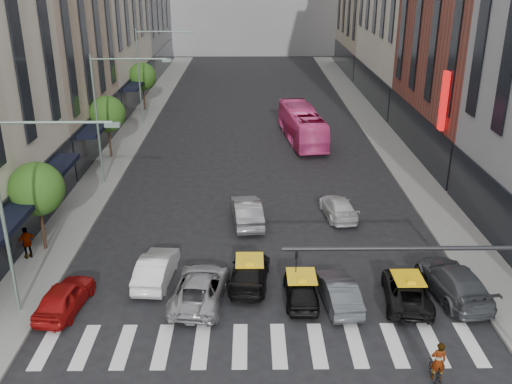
{
  "coord_description": "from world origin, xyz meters",
  "views": [
    {
      "loc": [
        -0.54,
        -17.97,
        14.71
      ],
      "look_at": [
        -0.26,
        8.59,
        4.0
      ],
      "focal_mm": 40.0,
      "sensor_mm": 36.0,
      "label": 1
    }
  ],
  "objects_px": {
    "streetlamp_mid": "(109,103)",
    "motorcycle": "(436,375)",
    "bus": "(302,125)",
    "streetlamp_near": "(21,192)",
    "taxi_center": "(301,289)",
    "streetlamp_far": "(148,64)",
    "taxi_left": "(250,272)",
    "pedestrian_far": "(27,243)",
    "car_red": "(64,297)",
    "car_white_front": "(157,268)"
  },
  "relations": [
    {
      "from": "streetlamp_mid",
      "to": "motorcycle",
      "type": "relative_size",
      "value": 5.54
    },
    {
      "from": "bus",
      "to": "streetlamp_near",
      "type": "bearing_deg",
      "value": 55.61
    },
    {
      "from": "streetlamp_near",
      "to": "taxi_center",
      "type": "bearing_deg",
      "value": 4.28
    },
    {
      "from": "bus",
      "to": "streetlamp_far",
      "type": "bearing_deg",
      "value": -27.48
    },
    {
      "from": "taxi_left",
      "to": "pedestrian_far",
      "type": "relative_size",
      "value": 2.52
    },
    {
      "from": "motorcycle",
      "to": "taxi_left",
      "type": "bearing_deg",
      "value": -47.0
    },
    {
      "from": "streetlamp_near",
      "to": "streetlamp_mid",
      "type": "height_order",
      "value": "same"
    },
    {
      "from": "car_red",
      "to": "motorcycle",
      "type": "distance_m",
      "value": 16.18
    },
    {
      "from": "streetlamp_mid",
      "to": "streetlamp_far",
      "type": "relative_size",
      "value": 1.0
    },
    {
      "from": "pedestrian_far",
      "to": "bus",
      "type": "bearing_deg",
      "value": -164.12
    },
    {
      "from": "streetlamp_near",
      "to": "car_white_front",
      "type": "bearing_deg",
      "value": 29.64
    },
    {
      "from": "car_red",
      "to": "taxi_center",
      "type": "distance_m",
      "value": 10.79
    },
    {
      "from": "car_white_front",
      "to": "motorcycle",
      "type": "xyz_separation_m",
      "value": [
        11.58,
        -7.63,
        -0.28
      ]
    },
    {
      "from": "car_red",
      "to": "bus",
      "type": "distance_m",
      "value": 29.44
    },
    {
      "from": "streetlamp_near",
      "to": "taxi_center",
      "type": "relative_size",
      "value": 2.41
    },
    {
      "from": "bus",
      "to": "streetlamp_mid",
      "type": "bearing_deg",
      "value": 30.52
    },
    {
      "from": "car_red",
      "to": "bus",
      "type": "bearing_deg",
      "value": -108.23
    },
    {
      "from": "streetlamp_far",
      "to": "taxi_left",
      "type": "relative_size",
      "value": 2.03
    },
    {
      "from": "pedestrian_far",
      "to": "streetlamp_near",
      "type": "bearing_deg",
      "value": 77.59
    },
    {
      "from": "car_red",
      "to": "pedestrian_far",
      "type": "relative_size",
      "value": 2.27
    },
    {
      "from": "streetlamp_mid",
      "to": "car_white_front",
      "type": "bearing_deg",
      "value": -69.91
    },
    {
      "from": "pedestrian_far",
      "to": "taxi_left",
      "type": "bearing_deg",
      "value": 130.74
    },
    {
      "from": "streetlamp_far",
      "to": "pedestrian_far",
      "type": "bearing_deg",
      "value": -94.81
    },
    {
      "from": "streetlamp_mid",
      "to": "car_red",
      "type": "relative_size",
      "value": 2.25
    },
    {
      "from": "streetlamp_far",
      "to": "taxi_center",
      "type": "bearing_deg",
      "value": -69.17
    },
    {
      "from": "bus",
      "to": "car_red",
      "type": "bearing_deg",
      "value": 57.25
    },
    {
      "from": "streetlamp_far",
      "to": "car_white_front",
      "type": "relative_size",
      "value": 2.09
    },
    {
      "from": "motorcycle",
      "to": "streetlamp_mid",
      "type": "bearing_deg",
      "value": -52.51
    },
    {
      "from": "streetlamp_far",
      "to": "bus",
      "type": "distance_m",
      "value": 15.69
    },
    {
      "from": "streetlamp_far",
      "to": "car_white_front",
      "type": "height_order",
      "value": "streetlamp_far"
    },
    {
      "from": "streetlamp_near",
      "to": "bus",
      "type": "xyz_separation_m",
      "value": [
        14.06,
        26.62,
        -4.43
      ]
    },
    {
      "from": "pedestrian_far",
      "to": "taxi_center",
      "type": "bearing_deg",
      "value": 126.84
    },
    {
      "from": "streetlamp_mid",
      "to": "streetlamp_far",
      "type": "height_order",
      "value": "same"
    },
    {
      "from": "streetlamp_near",
      "to": "motorcycle",
      "type": "bearing_deg",
      "value": -16.53
    },
    {
      "from": "streetlamp_near",
      "to": "pedestrian_far",
      "type": "height_order",
      "value": "streetlamp_near"
    },
    {
      "from": "taxi_left",
      "to": "bus",
      "type": "xyz_separation_m",
      "value": [
        4.61,
        24.2,
        0.83
      ]
    },
    {
      "from": "streetlamp_mid",
      "to": "bus",
      "type": "relative_size",
      "value": 0.85
    },
    {
      "from": "taxi_center",
      "to": "bus",
      "type": "distance_m",
      "value": 25.85
    },
    {
      "from": "car_red",
      "to": "taxi_center",
      "type": "height_order",
      "value": "car_red"
    },
    {
      "from": "car_red",
      "to": "bus",
      "type": "xyz_separation_m",
      "value": [
        12.99,
        26.4,
        0.79
      ]
    },
    {
      "from": "car_white_front",
      "to": "bus",
      "type": "height_order",
      "value": "bus"
    },
    {
      "from": "streetlamp_near",
      "to": "taxi_left",
      "type": "relative_size",
      "value": 2.03
    },
    {
      "from": "taxi_left",
      "to": "pedestrian_far",
      "type": "height_order",
      "value": "pedestrian_far"
    },
    {
      "from": "streetlamp_mid",
      "to": "motorcycle",
      "type": "height_order",
      "value": "streetlamp_mid"
    },
    {
      "from": "bus",
      "to": "motorcycle",
      "type": "height_order",
      "value": "bus"
    },
    {
      "from": "car_white_front",
      "to": "taxi_left",
      "type": "distance_m",
      "value": 4.62
    },
    {
      "from": "bus",
      "to": "motorcycle",
      "type": "xyz_separation_m",
      "value": [
        2.36,
        -31.5,
        -1.05
      ]
    },
    {
      "from": "streetlamp_near",
      "to": "streetlamp_far",
      "type": "height_order",
      "value": "same"
    },
    {
      "from": "pedestrian_far",
      "to": "car_red",
      "type": "bearing_deg",
      "value": 88.18
    },
    {
      "from": "streetlamp_mid",
      "to": "taxi_left",
      "type": "bearing_deg",
      "value": -55.17
    }
  ]
}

